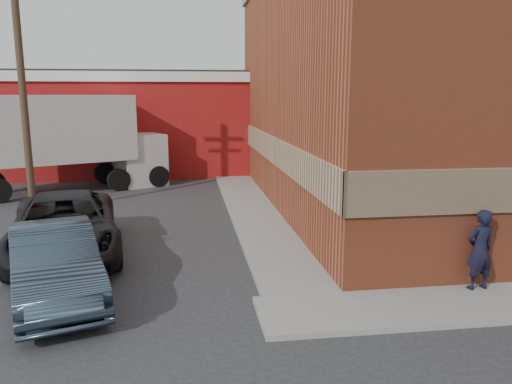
{
  "coord_description": "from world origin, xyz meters",
  "views": [
    {
      "loc": [
        -1.84,
        -9.97,
        4.39
      ],
      "look_at": [
        0.06,
        3.4,
        1.73
      ],
      "focal_mm": 35.0,
      "sensor_mm": 36.0,
      "label": 1
    }
  ],
  "objects_px": {
    "brick_building": "(447,87)",
    "suv_a": "(65,226)",
    "sedan": "(54,263)",
    "man": "(480,250)",
    "box_truck": "(73,136)",
    "warehouse": "(112,122)",
    "utility_pole": "(22,84)"
  },
  "relations": [
    {
      "from": "man",
      "to": "box_truck",
      "type": "relative_size",
      "value": 0.2
    },
    {
      "from": "brick_building",
      "to": "sedan",
      "type": "xyz_separation_m",
      "value": [
        -13.22,
        -8.18,
        -3.89
      ]
    },
    {
      "from": "brick_building",
      "to": "sedan",
      "type": "height_order",
      "value": "brick_building"
    },
    {
      "from": "box_truck",
      "to": "suv_a",
      "type": "bearing_deg",
      "value": -104.33
    },
    {
      "from": "utility_pole",
      "to": "man",
      "type": "height_order",
      "value": "utility_pole"
    },
    {
      "from": "suv_a",
      "to": "box_truck",
      "type": "distance_m",
      "value": 10.1
    },
    {
      "from": "man",
      "to": "sedan",
      "type": "height_order",
      "value": "man"
    },
    {
      "from": "brick_building",
      "to": "warehouse",
      "type": "bearing_deg",
      "value": 142.8
    },
    {
      "from": "brick_building",
      "to": "sedan",
      "type": "relative_size",
      "value": 3.78
    },
    {
      "from": "utility_pole",
      "to": "sedan",
      "type": "height_order",
      "value": "utility_pole"
    },
    {
      "from": "man",
      "to": "sedan",
      "type": "distance_m",
      "value": 9.31
    },
    {
      "from": "brick_building",
      "to": "warehouse",
      "type": "distance_m",
      "value": 18.3
    },
    {
      "from": "brick_building",
      "to": "man",
      "type": "bearing_deg",
      "value": -113.26
    },
    {
      "from": "brick_building",
      "to": "warehouse",
      "type": "relative_size",
      "value": 1.12
    },
    {
      "from": "sedan",
      "to": "suv_a",
      "type": "relative_size",
      "value": 0.8
    },
    {
      "from": "sedan",
      "to": "warehouse",
      "type": "bearing_deg",
      "value": 75.88
    },
    {
      "from": "man",
      "to": "box_truck",
      "type": "height_order",
      "value": "box_truck"
    },
    {
      "from": "utility_pole",
      "to": "man",
      "type": "distance_m",
      "value": 15.62
    },
    {
      "from": "man",
      "to": "suv_a",
      "type": "distance_m",
      "value": 10.56
    },
    {
      "from": "brick_building",
      "to": "man",
      "type": "height_order",
      "value": "brick_building"
    },
    {
      "from": "brick_building",
      "to": "box_truck",
      "type": "relative_size",
      "value": 2.0
    },
    {
      "from": "brick_building",
      "to": "suv_a",
      "type": "relative_size",
      "value": 3.02
    },
    {
      "from": "warehouse",
      "to": "box_truck",
      "type": "xyz_separation_m",
      "value": [
        -0.89,
        -6.3,
        -0.3
      ]
    },
    {
      "from": "sedan",
      "to": "utility_pole",
      "type": "bearing_deg",
      "value": 90.84
    },
    {
      "from": "utility_pole",
      "to": "suv_a",
      "type": "height_order",
      "value": "utility_pole"
    },
    {
      "from": "warehouse",
      "to": "sedan",
      "type": "height_order",
      "value": "warehouse"
    },
    {
      "from": "suv_a",
      "to": "box_truck",
      "type": "height_order",
      "value": "box_truck"
    },
    {
      "from": "man",
      "to": "box_truck",
      "type": "distance_m",
      "value": 18.08
    },
    {
      "from": "man",
      "to": "suv_a",
      "type": "xyz_separation_m",
      "value": [
        -9.71,
        4.13,
        -0.19
      ]
    },
    {
      "from": "brick_building",
      "to": "sedan",
      "type": "distance_m",
      "value": 16.02
    },
    {
      "from": "sedan",
      "to": "box_truck",
      "type": "xyz_separation_m",
      "value": [
        -2.17,
        12.88,
        1.71
      ]
    },
    {
      "from": "suv_a",
      "to": "box_truck",
      "type": "relative_size",
      "value": 0.66
    }
  ]
}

